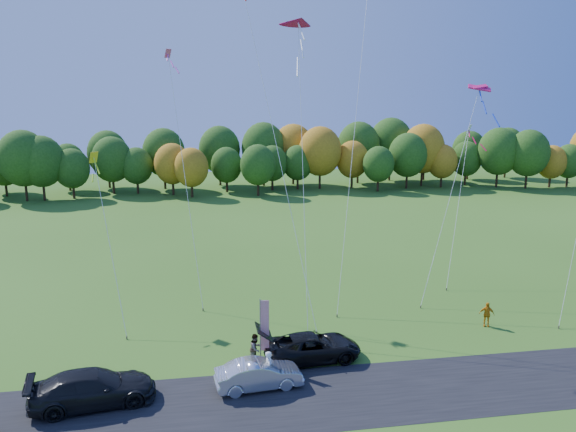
{
  "coord_description": "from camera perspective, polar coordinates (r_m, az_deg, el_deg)",
  "views": [
    {
      "loc": [
        -5.6,
        -28.55,
        14.61
      ],
      "look_at": [
        0.0,
        6.0,
        7.0
      ],
      "focal_mm": 35.0,
      "sensor_mm": 36.0,
      "label": 1
    }
  ],
  "objects": [
    {
      "name": "black_suv",
      "position": [
        32.27,
        2.49,
        -13.16
      ],
      "size": [
        5.66,
        2.99,
        1.52
      ],
      "primitive_type": "imported",
      "rotation": [
        0.0,
        0.0,
        1.66
      ],
      "color": "black",
      "rests_on": "ground"
    },
    {
      "name": "silver_sedan",
      "position": [
        29.54,
        -2.98,
        -15.78
      ],
      "size": [
        4.55,
        2.01,
        1.45
      ],
      "primitive_type": "imported",
      "rotation": [
        0.0,
        0.0,
        1.68
      ],
      "color": "silver",
      "rests_on": "ground"
    },
    {
      "name": "kite_diamond_white",
      "position": [
        46.95,
        16.93,
        1.14
      ],
      "size": [
        4.98,
        7.24,
        12.52
      ],
      "color": "#4C3F33",
      "rests_on": "ground"
    },
    {
      "name": "feather_flag",
      "position": [
        31.03,
        -2.49,
        -11.01
      ],
      "size": [
        0.51,
        0.12,
        3.86
      ],
      "color": "#999999",
      "rests_on": "ground"
    },
    {
      "name": "kite_delta_red",
      "position": [
        35.62,
        1.51,
        5.92
      ],
      "size": [
        2.42,
        9.65,
        20.7
      ],
      "color": "#4C3F33",
      "rests_on": "ground"
    },
    {
      "name": "person_tailgate_a",
      "position": [
        29.67,
        -1.91,
        -15.21
      ],
      "size": [
        0.49,
        0.7,
        1.85
      ],
      "primitive_type": "imported",
      "rotation": [
        0.0,
        0.0,
        1.64
      ],
      "color": "white",
      "rests_on": "ground"
    },
    {
      "name": "kite_diamond_pink",
      "position": [
        40.36,
        -10.43,
        3.92
      ],
      "size": [
        2.46,
        6.77,
        18.14
      ],
      "color": "#4C3F33",
      "rests_on": "ground"
    },
    {
      "name": "tree_line",
      "position": [
        85.0,
        -5.3,
        2.32
      ],
      "size": [
        116.0,
        12.0,
        10.0
      ],
      "primitive_type": null,
      "color": "#1E4711",
      "rests_on": "ground"
    },
    {
      "name": "kite_parafoil_rainbow",
      "position": [
        43.01,
        16.32,
        2.5
      ],
      "size": [
        8.48,
        7.21,
        15.74
      ],
      "color": "#4C3F33",
      "rests_on": "ground"
    },
    {
      "name": "kite_diamond_yellow",
      "position": [
        37.86,
        -17.71,
        -2.5
      ],
      "size": [
        2.97,
        7.2,
        11.19
      ],
      "color": "#4C3F33",
      "rests_on": "ground"
    },
    {
      "name": "asphalt_strip",
      "position": [
        29.11,
        3.31,
        -17.87
      ],
      "size": [
        90.0,
        6.0,
        0.01
      ],
      "primitive_type": "cube",
      "color": "black",
      "rests_on": "ground"
    },
    {
      "name": "person_tailgate_b",
      "position": [
        31.93,
        -3.3,
        -13.29
      ],
      "size": [
        1.02,
        1.04,
        1.69
      ],
      "primitive_type": "imported",
      "rotation": [
        0.0,
        0.0,
        0.86
      ],
      "color": "gray",
      "rests_on": "ground"
    },
    {
      "name": "person_east",
      "position": [
        38.67,
        19.54,
        -9.39
      ],
      "size": [
        1.02,
        0.72,
        1.61
      ],
      "primitive_type": "imported",
      "rotation": [
        0.0,
        0.0,
        -0.38
      ],
      "color": "orange",
      "rests_on": "ground"
    },
    {
      "name": "kite_delta_blue",
      "position": [
        37.97,
        -1.69,
        9.52
      ],
      "size": [
        5.7,
        12.67,
        26.67
      ],
      "color": "#4C3F33",
      "rests_on": "ground"
    },
    {
      "name": "dark_truck_a",
      "position": [
        29.59,
        -19.23,
        -16.18
      ],
      "size": [
        6.18,
        3.28,
        1.71
      ],
      "primitive_type": "imported",
      "rotation": [
        0.0,
        0.0,
        1.73
      ],
      "color": "black",
      "rests_on": "ground"
    },
    {
      "name": "kite_parafoil_orange",
      "position": [
        42.71,
        7.07,
        11.55
      ],
      "size": [
        7.62,
        14.03,
        28.66
      ],
      "color": "#4C3F33",
      "rests_on": "ground"
    },
    {
      "name": "ground",
      "position": [
        32.56,
        1.74,
        -14.4
      ],
      "size": [
        160.0,
        160.0,
        0.0
      ],
      "primitive_type": "plane",
      "color": "#315D18"
    }
  ]
}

